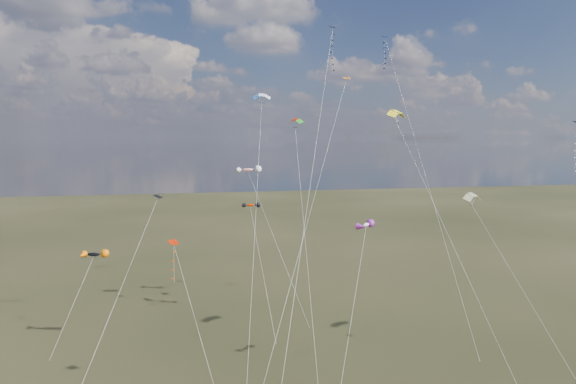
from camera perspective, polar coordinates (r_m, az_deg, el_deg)
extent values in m
cube|color=black|center=(68.21, 5.00, 17.78)|extent=(1.13, 1.13, 0.29)
cylinder|color=silver|center=(52.34, 2.35, -0.13)|extent=(13.04, 26.94, 39.08)
cube|color=#0E1D46|center=(77.57, 10.71, 16.62)|extent=(0.97, 0.92, 0.34)
cylinder|color=silver|center=(67.58, 15.18, 1.26)|extent=(3.40, 21.11, 39.55)
cube|color=#332316|center=(64.22, 20.60, -17.36)|extent=(0.10, 0.10, 0.12)
cube|color=black|center=(61.65, -14.25, -0.48)|extent=(1.16, 1.20, 0.37)
cylinder|color=silver|center=(57.13, -18.24, -10.51)|extent=(7.85, 13.48, 18.36)
cube|color=#A61700|center=(51.18, -12.61, -5.46)|extent=(1.18, 1.16, 0.38)
cylinder|color=silver|center=(49.49, -9.93, -14.89)|extent=(4.22, 7.92, 15.09)
cube|color=#C76312|center=(70.57, 6.52, 12.48)|extent=(1.04, 1.00, 0.35)
cylinder|color=silver|center=(57.84, 2.40, -2.51)|extent=(15.89, 22.24, 33.14)
cylinder|color=silver|center=(58.29, 17.95, -5.19)|extent=(8.14, 12.81, 28.19)
cylinder|color=silver|center=(59.75, -3.67, -3.23)|extent=(5.93, 25.76, 31.10)
cylinder|color=silver|center=(63.89, 24.45, -8.98)|extent=(5.73, 11.41, 18.40)
cube|color=#332316|center=(64.41, 29.38, -17.69)|extent=(0.10, 0.10, 0.12)
cylinder|color=silver|center=(59.37, 1.93, -5.00)|extent=(2.35, 20.80, 27.59)
ellipsoid|color=black|center=(67.99, -20.79, -6.50)|extent=(3.34, 1.91, 1.21)
cylinder|color=silver|center=(67.02, -22.86, -11.56)|extent=(4.38, 5.70, 10.87)
cube|color=#332316|center=(66.65, -25.05, -16.66)|extent=(0.10, 0.10, 0.12)
ellipsoid|color=#C22601|center=(72.37, -4.22, -1.47)|extent=(2.57, 1.79, 0.83)
cylinder|color=silver|center=(68.13, -2.86, -8.67)|extent=(1.44, 12.06, 15.74)
cube|color=#332316|center=(65.12, -1.28, -16.63)|extent=(0.10, 0.10, 0.12)
ellipsoid|color=silver|center=(55.11, 8.68, -3.61)|extent=(2.19, 2.04, 0.94)
cylinder|color=silver|center=(50.56, 7.04, -13.84)|extent=(7.24, 11.80, 15.99)
ellipsoid|color=red|center=(77.96, -4.47, 2.47)|extent=(3.60, 2.00, 1.25)
cylinder|color=silver|center=(73.11, -1.24, -5.79)|extent=(6.28, 13.71, 20.35)
cube|color=#332316|center=(70.21, 2.47, -14.91)|extent=(0.10, 0.10, 0.12)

